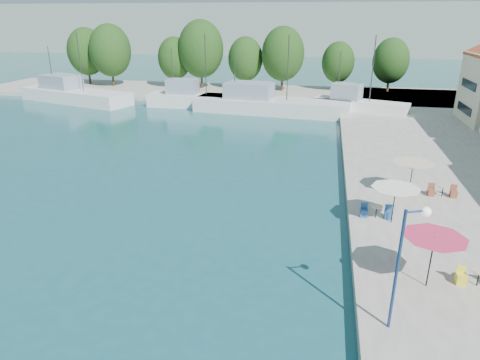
% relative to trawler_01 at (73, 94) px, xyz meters
% --- Properties ---
extents(quay_far, '(90.00, 16.00, 0.60)m').
position_rel_trawler_01_xyz_m(quay_far, '(24.61, 10.63, -0.77)').
color(quay_far, gray).
rests_on(quay_far, ground).
extents(hill_west, '(180.00, 40.00, 16.00)m').
position_rel_trawler_01_xyz_m(hill_west, '(2.61, 103.63, 6.93)').
color(hill_west, gray).
rests_on(hill_west, ground).
extents(hill_east, '(140.00, 40.00, 12.00)m').
position_rel_trawler_01_xyz_m(hill_east, '(72.61, 123.63, 4.93)').
color(hill_east, gray).
rests_on(hill_east, ground).
extents(trawler_01, '(18.98, 10.17, 10.20)m').
position_rel_trawler_01_xyz_m(trawler_01, '(0.00, 0.00, 0.00)').
color(trawler_01, silver).
rests_on(trawler_01, ground).
extents(trawler_02, '(13.71, 3.77, 10.20)m').
position_rel_trawler_01_xyz_m(trawler_02, '(18.83, -0.31, 0.00)').
color(trawler_02, silver).
rests_on(trawler_02, ground).
extents(trawler_03, '(20.61, 7.37, 10.20)m').
position_rel_trawler_01_xyz_m(trawler_03, '(29.30, -1.98, -0.00)').
color(trawler_03, silver).
rests_on(trawler_03, ground).
extents(trawler_04, '(12.35, 6.99, 10.20)m').
position_rel_trawler_01_xyz_m(trawler_04, '(40.79, -0.66, 0.00)').
color(trawler_04, white).
rests_on(trawler_04, ground).
extents(tree_01, '(6.50, 6.50, 9.62)m').
position_rel_trawler_01_xyz_m(tree_01, '(-4.86, 13.44, 5.09)').
color(tree_01, '#3F2B19').
rests_on(tree_01, quay_far).
extents(tree_02, '(6.94, 6.94, 10.27)m').
position_rel_trawler_01_xyz_m(tree_02, '(0.45, 11.90, 5.46)').
color(tree_02, '#3F2B19').
rests_on(tree_02, quay_far).
extents(tree_03, '(5.57, 5.57, 8.24)m').
position_rel_trawler_01_xyz_m(tree_03, '(11.47, 12.92, 4.29)').
color(tree_03, '#3F2B19').
rests_on(tree_03, quay_far).
extents(tree_04, '(7.39, 7.39, 10.94)m').
position_rel_trawler_01_xyz_m(tree_04, '(16.18, 12.61, 5.85)').
color(tree_04, '#3F2B19').
rests_on(tree_04, quay_far).
extents(tree_05, '(5.64, 5.64, 8.35)m').
position_rel_trawler_01_xyz_m(tree_05, '(23.50, 13.18, 4.35)').
color(tree_05, '#3F2B19').
rests_on(tree_05, quay_far).
extents(tree_06, '(6.75, 6.75, 9.98)m').
position_rel_trawler_01_xyz_m(tree_06, '(29.65, 12.45, 5.30)').
color(tree_06, '#3F2B19').
rests_on(tree_06, quay_far).
extents(tree_07, '(5.17, 5.17, 7.65)m').
position_rel_trawler_01_xyz_m(tree_07, '(38.31, 14.98, 3.95)').
color(tree_07, '#3F2B19').
rests_on(tree_07, quay_far).
extents(tree_08, '(5.61, 5.61, 8.30)m').
position_rel_trawler_01_xyz_m(tree_08, '(46.39, 15.03, 4.32)').
color(tree_08, '#3F2B19').
rests_on(tree_08, quay_far).
extents(umbrella_pink, '(2.75, 2.75, 2.45)m').
position_rel_trawler_01_xyz_m(umbrella_pink, '(41.74, -40.08, 1.73)').
color(umbrella_pink, black).
rests_on(umbrella_pink, quay_right).
extents(umbrella_white, '(2.77, 2.77, 2.17)m').
position_rel_trawler_01_xyz_m(umbrella_white, '(41.02, -33.77, 1.45)').
color(umbrella_white, black).
rests_on(umbrella_white, quay_right).
extents(umbrella_cream, '(2.74, 2.74, 2.31)m').
position_rel_trawler_01_xyz_m(umbrella_cream, '(42.71, -29.23, 1.59)').
color(umbrella_cream, black).
rests_on(umbrella_cream, quay_right).
extents(cafe_table_01, '(1.82, 0.70, 0.76)m').
position_rel_trawler_01_xyz_m(cafe_table_01, '(43.97, -39.62, -0.18)').
color(cafe_table_01, black).
rests_on(cafe_table_01, quay_right).
extents(cafe_table_02, '(1.82, 0.70, 0.76)m').
position_rel_trawler_01_xyz_m(cafe_table_02, '(40.18, -33.32, -0.18)').
color(cafe_table_02, black).
rests_on(cafe_table_02, quay_right).
extents(cafe_table_03, '(1.82, 0.70, 0.76)m').
position_rel_trawler_01_xyz_m(cafe_table_03, '(44.84, -29.10, -0.18)').
color(cafe_table_03, black).
rests_on(cafe_table_03, quay_right).
extents(street_lamp, '(0.98, 0.55, 5.03)m').
position_rel_trawler_01_xyz_m(street_lamp, '(40.04, -43.13, 3.02)').
color(street_lamp, navy).
rests_on(street_lamp, quay_right).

